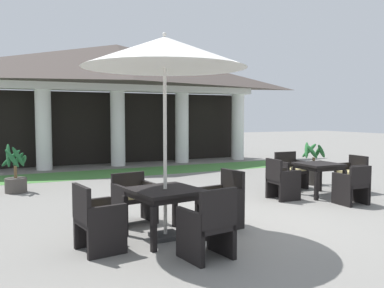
% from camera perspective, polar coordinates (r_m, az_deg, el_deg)
% --- Properties ---
extents(ground_plane, '(60.00, 60.00, 0.00)m').
position_cam_1_polar(ground_plane, '(7.08, 7.84, -10.71)').
color(ground_plane, gray).
extents(background_pavilion, '(11.13, 2.97, 4.26)m').
position_cam_1_polar(background_pavilion, '(14.75, -10.54, 9.54)').
color(background_pavilion, white).
rests_on(background_pavilion, ground).
extents(lawn_strip, '(12.93, 1.84, 0.01)m').
position_cam_1_polar(lawn_strip, '(13.03, -8.28, -3.89)').
color(lawn_strip, '#47843D').
rests_on(lawn_strip, ground).
extents(patio_table_near_foreground, '(1.08, 1.08, 0.73)m').
position_cam_1_polar(patio_table_near_foreground, '(5.99, -3.77, -7.22)').
color(patio_table_near_foreground, black).
rests_on(patio_table_near_foreground, ground).
extents(patio_umbrella_near_foreground, '(2.36, 2.36, 2.98)m').
position_cam_1_polar(patio_umbrella_near_foreground, '(5.94, -3.86, 12.55)').
color(patio_umbrella_near_foreground, '#2D2D2D').
rests_on(patio_umbrella_near_foreground, ground).
extents(patio_chair_near_foreground_west, '(0.62, 0.66, 0.90)m').
position_cam_1_polar(patio_chair_near_foreground_west, '(5.59, -13.20, -10.47)').
color(patio_chair_near_foreground_west, black).
rests_on(patio_chair_near_foreground_west, ground).
extents(patio_chair_near_foreground_north, '(0.70, 0.63, 0.82)m').
position_cam_1_polar(patio_chair_near_foreground_north, '(6.93, -8.18, -7.58)').
color(patio_chair_near_foreground_north, black).
rests_on(patio_chair_near_foreground_north, ground).
extents(patio_chair_near_foreground_east, '(0.67, 0.65, 0.91)m').
position_cam_1_polar(patio_chair_near_foreground_east, '(6.62, 4.16, -8.11)').
color(patio_chair_near_foreground_east, black).
rests_on(patio_chair_near_foreground_east, ground).
extents(patio_chair_near_foreground_south, '(0.64, 0.64, 0.92)m').
position_cam_1_polar(patio_chair_near_foreground_south, '(5.19, 2.26, -11.49)').
color(patio_chair_near_foreground_south, black).
rests_on(patio_chair_near_foreground_south, ground).
extents(patio_table_mid_left, '(0.87, 0.87, 0.73)m').
position_cam_1_polar(patio_table_mid_left, '(9.52, 17.33, -3.22)').
color(patio_table_mid_left, black).
rests_on(patio_table_mid_left, ground).
extents(patio_chair_mid_left_east, '(0.52, 0.57, 0.85)m').
position_cam_1_polar(patio_chair_mid_left_east, '(10.23, 21.50, -4.03)').
color(patio_chair_mid_left_east, black).
rests_on(patio_chair_mid_left_east, ground).
extents(patio_chair_mid_left_west, '(0.54, 0.56, 0.87)m').
position_cam_1_polar(patio_chair_mid_left_west, '(8.93, 12.45, -5.07)').
color(patio_chair_mid_left_west, black).
rests_on(patio_chair_mid_left_west, ground).
extents(patio_chair_mid_left_north, '(0.65, 0.57, 0.89)m').
position_cam_1_polar(patio_chair_mid_left_north, '(10.31, 13.63, -3.73)').
color(patio_chair_mid_left_north, black).
rests_on(patio_chair_mid_left_north, ground).
extents(patio_chair_mid_left_south, '(0.56, 0.53, 0.80)m').
position_cam_1_polar(patio_chair_mid_left_south, '(8.84, 21.56, -5.43)').
color(patio_chair_mid_left_south, black).
rests_on(patio_chair_mid_left_south, ground).
extents(potted_palm_left_edge, '(0.60, 0.61, 1.15)m').
position_cam_1_polar(potted_palm_left_edge, '(10.33, -23.50, -4.35)').
color(potted_palm_left_edge, '#47423D').
rests_on(potted_palm_left_edge, ground).
extents(potted_palm_right_edge, '(0.64, 0.64, 1.12)m').
position_cam_1_polar(potted_palm_right_edge, '(11.02, 16.65, -3.45)').
color(potted_palm_right_edge, '#47423D').
rests_on(potted_palm_right_edge, ground).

